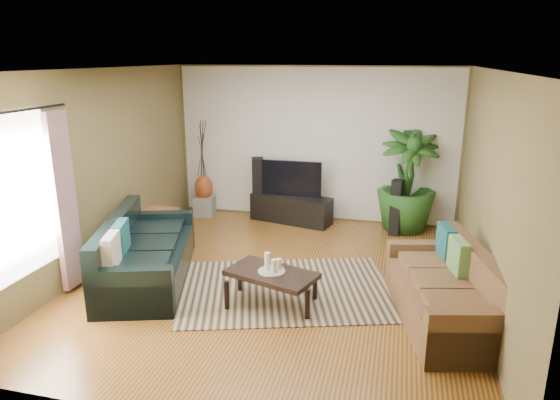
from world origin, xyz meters
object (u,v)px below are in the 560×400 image
(coffee_table, at_px, (272,288))
(vase, at_px, (204,188))
(speaker_right, at_px, (396,208))
(potted_plant, at_px, (407,181))
(television, at_px, (292,178))
(sofa_left, at_px, (148,248))
(speaker_left, at_px, (258,188))
(tv_stand, at_px, (291,209))
(sofa_right, at_px, (443,286))
(pedestal, at_px, (204,206))
(side_table, at_px, (159,227))

(coffee_table, distance_m, vase, 3.74)
(speaker_right, bearing_deg, vase, -168.81)
(speaker_right, bearing_deg, potted_plant, 78.45)
(speaker_right, distance_m, potted_plant, 0.51)
(television, bearing_deg, speaker_right, -8.09)
(sofa_left, height_order, speaker_left, speaker_left)
(coffee_table, height_order, speaker_right, speaker_right)
(tv_stand, height_order, speaker_left, speaker_left)
(sofa_right, distance_m, speaker_right, 2.79)
(speaker_right, height_order, pedestal, speaker_right)
(sofa_right, distance_m, vase, 5.01)
(sofa_left, bearing_deg, tv_stand, -42.77)
(sofa_right, relative_size, side_table, 3.56)
(sofa_right, bearing_deg, speaker_right, 178.37)
(sofa_left, distance_m, sofa_right, 3.70)
(side_table, bearing_deg, speaker_right, 20.04)
(sofa_right, relative_size, potted_plant, 1.12)
(sofa_right, xyz_separation_m, vase, (-4.03, 2.98, 0.10))
(sofa_left, relative_size, sofa_right, 1.16)
(sofa_left, xyz_separation_m, coffee_table, (1.77, -0.32, -0.21))
(vase, bearing_deg, coffee_table, -55.62)
(speaker_right, xyz_separation_m, potted_plant, (0.14, 0.29, 0.39))
(tv_stand, distance_m, speaker_left, 0.72)
(sofa_left, height_order, coffee_table, sofa_left)
(sofa_right, distance_m, side_table, 4.39)
(coffee_table, bearing_deg, speaker_left, 127.26)
(coffee_table, relative_size, vase, 2.25)
(side_table, bearing_deg, tv_stand, 41.11)
(pedestal, bearing_deg, side_table, -94.45)
(pedestal, bearing_deg, coffee_table, -55.62)
(speaker_left, xyz_separation_m, vase, (-1.01, -0.08, -0.03))
(tv_stand, xyz_separation_m, vase, (-1.65, 0.01, 0.28))
(speaker_left, bearing_deg, coffee_table, -88.22)
(side_table, bearing_deg, television, 41.48)
(tv_stand, distance_m, side_table, 2.35)
(coffee_table, xyz_separation_m, side_table, (-2.22, 1.52, 0.06))
(sofa_right, relative_size, coffee_table, 1.86)
(sofa_right, distance_m, pedestal, 5.02)
(television, relative_size, speaker_right, 1.13)
(sofa_right, bearing_deg, sofa_left, -106.69)
(speaker_right, bearing_deg, sofa_right, -63.10)
(sofa_right, relative_size, pedestal, 5.37)
(potted_plant, distance_m, vase, 3.63)
(tv_stand, relative_size, speaker_left, 1.29)
(sofa_right, xyz_separation_m, pedestal, (-4.03, 2.98, -0.25))
(sofa_right, bearing_deg, television, -154.81)
(coffee_table, distance_m, pedestal, 3.73)
(speaker_left, relative_size, potted_plant, 0.65)
(television, distance_m, side_table, 2.42)
(coffee_table, bearing_deg, side_table, 163.78)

